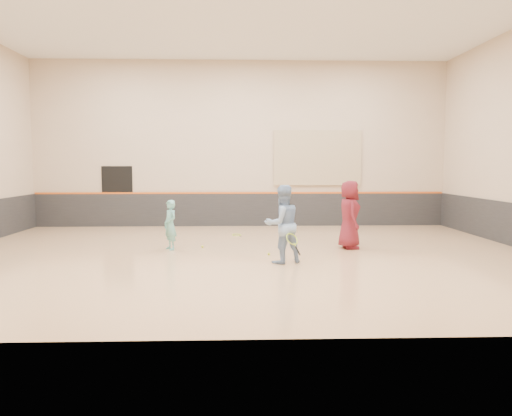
{
  "coord_description": "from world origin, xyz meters",
  "views": [
    {
      "loc": [
        -0.07,
        -12.27,
        2.26
      ],
      "look_at": [
        0.36,
        0.4,
        1.15
      ],
      "focal_mm": 35.0,
      "sensor_mm": 36.0,
      "label": 1
    }
  ],
  "objects_px": {
    "instructor": "(282,224)",
    "spare_racket": "(237,234)",
    "young_man": "(349,215)",
    "girl": "(170,225)"
  },
  "relations": [
    {
      "from": "instructor",
      "to": "young_man",
      "type": "distance_m",
      "value": 2.76
    },
    {
      "from": "instructor",
      "to": "spare_racket",
      "type": "xyz_separation_m",
      "value": [
        -1.07,
        4.51,
        -0.85
      ]
    },
    {
      "from": "young_man",
      "to": "spare_racket",
      "type": "bearing_deg",
      "value": 48.31
    },
    {
      "from": "instructor",
      "to": "girl",
      "type": "bearing_deg",
      "value": -56.75
    },
    {
      "from": "instructor",
      "to": "spare_racket",
      "type": "distance_m",
      "value": 4.71
    },
    {
      "from": "girl",
      "to": "instructor",
      "type": "height_order",
      "value": "instructor"
    },
    {
      "from": "girl",
      "to": "spare_racket",
      "type": "distance_m",
      "value": 3.21
    },
    {
      "from": "young_man",
      "to": "spare_racket",
      "type": "distance_m",
      "value": 4.08
    },
    {
      "from": "girl",
      "to": "young_man",
      "type": "xyz_separation_m",
      "value": [
        4.79,
        0.04,
        0.25
      ]
    },
    {
      "from": "girl",
      "to": "instructor",
      "type": "xyz_separation_m",
      "value": [
        2.81,
        -1.89,
        0.23
      ]
    }
  ]
}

